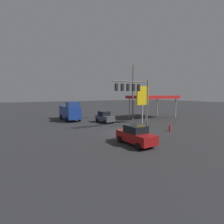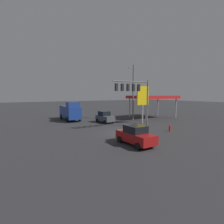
{
  "view_description": "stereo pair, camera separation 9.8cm",
  "coord_description": "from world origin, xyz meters",
  "px_view_note": "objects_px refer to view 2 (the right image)",
  "views": [
    {
      "loc": [
        12.36,
        18.53,
        5.0
      ],
      "look_at": [
        0.0,
        -2.0,
        2.52
      ],
      "focal_mm": 28.0,
      "sensor_mm": 36.0,
      "label": 1
    },
    {
      "loc": [
        12.28,
        18.58,
        5.0
      ],
      "look_at": [
        0.0,
        -2.0,
        2.52
      ],
      "focal_mm": 28.0,
      "sensor_mm": 36.0,
      "label": 2
    }
  ],
  "objects_px": {
    "traffic_signal_assembly": "(134,91)",
    "sedan_far": "(135,135)",
    "hatchback_crossing": "(105,117)",
    "price_sign": "(143,97)",
    "utility_pole": "(133,91)",
    "delivery_truck": "(70,111)",
    "fire_hydrant": "(170,128)"
  },
  "relations": [
    {
      "from": "traffic_signal_assembly",
      "to": "fire_hydrant",
      "type": "distance_m",
      "value": 7.05
    },
    {
      "from": "utility_pole",
      "to": "sedan_far",
      "type": "xyz_separation_m",
      "value": [
        9.96,
        13.32,
        -4.55
      ]
    },
    {
      "from": "utility_pole",
      "to": "delivery_truck",
      "type": "height_order",
      "value": "utility_pole"
    },
    {
      "from": "price_sign",
      "to": "delivery_truck",
      "type": "relative_size",
      "value": 0.92
    },
    {
      "from": "delivery_truck",
      "to": "fire_hydrant",
      "type": "distance_m",
      "value": 18.55
    },
    {
      "from": "traffic_signal_assembly",
      "to": "delivery_truck",
      "type": "distance_m",
      "value": 14.05
    },
    {
      "from": "fire_hydrant",
      "to": "utility_pole",
      "type": "bearing_deg",
      "value": -101.01
    },
    {
      "from": "hatchback_crossing",
      "to": "price_sign",
      "type": "bearing_deg",
      "value": 48.14
    },
    {
      "from": "fire_hydrant",
      "to": "sedan_far",
      "type": "bearing_deg",
      "value": 17.9
    },
    {
      "from": "hatchback_crossing",
      "to": "fire_hydrant",
      "type": "bearing_deg",
      "value": 16.24
    },
    {
      "from": "traffic_signal_assembly",
      "to": "sedan_far",
      "type": "bearing_deg",
      "value": 53.74
    },
    {
      "from": "traffic_signal_assembly",
      "to": "fire_hydrant",
      "type": "xyz_separation_m",
      "value": [
        -3.06,
        4.01,
        -4.92
      ]
    },
    {
      "from": "traffic_signal_assembly",
      "to": "hatchback_crossing",
      "type": "bearing_deg",
      "value": -81.99
    },
    {
      "from": "hatchback_crossing",
      "to": "fire_hydrant",
      "type": "height_order",
      "value": "hatchback_crossing"
    },
    {
      "from": "hatchback_crossing",
      "to": "fire_hydrant",
      "type": "xyz_separation_m",
      "value": [
        -4.03,
        10.87,
        -0.51
      ]
    },
    {
      "from": "sedan_far",
      "to": "delivery_truck",
      "type": "height_order",
      "value": "delivery_truck"
    },
    {
      "from": "traffic_signal_assembly",
      "to": "price_sign",
      "type": "bearing_deg",
      "value": -145.43
    },
    {
      "from": "traffic_signal_assembly",
      "to": "sedan_far",
      "type": "distance_m",
      "value": 9.24
    },
    {
      "from": "price_sign",
      "to": "hatchback_crossing",
      "type": "distance_m",
      "value": 7.4
    },
    {
      "from": "traffic_signal_assembly",
      "to": "utility_pole",
      "type": "height_order",
      "value": "utility_pole"
    },
    {
      "from": "delivery_truck",
      "to": "hatchback_crossing",
      "type": "bearing_deg",
      "value": 39.7
    },
    {
      "from": "hatchback_crossing",
      "to": "sedan_far",
      "type": "xyz_separation_m",
      "value": [
        3.84,
        13.41,
        0.0
      ]
    },
    {
      "from": "utility_pole",
      "to": "sedan_far",
      "type": "height_order",
      "value": "utility_pole"
    },
    {
      "from": "delivery_truck",
      "to": "traffic_signal_assembly",
      "type": "bearing_deg",
      "value": 24.67
    },
    {
      "from": "hatchback_crossing",
      "to": "sedan_far",
      "type": "bearing_deg",
      "value": -20.06
    },
    {
      "from": "traffic_signal_assembly",
      "to": "utility_pole",
      "type": "xyz_separation_m",
      "value": [
        -5.16,
        -6.77,
        0.14
      ]
    },
    {
      "from": "price_sign",
      "to": "delivery_truck",
      "type": "xyz_separation_m",
      "value": [
        9.59,
        -9.57,
        -2.77
      ]
    },
    {
      "from": "traffic_signal_assembly",
      "to": "price_sign",
      "type": "xyz_separation_m",
      "value": [
        -4.17,
        -2.88,
        -0.89
      ]
    },
    {
      "from": "hatchback_crossing",
      "to": "sedan_far",
      "type": "distance_m",
      "value": 13.95
    },
    {
      "from": "traffic_signal_assembly",
      "to": "hatchback_crossing",
      "type": "relative_size",
      "value": 1.79
    },
    {
      "from": "sedan_far",
      "to": "fire_hydrant",
      "type": "xyz_separation_m",
      "value": [
        -7.86,
        -2.54,
        -0.51
      ]
    },
    {
      "from": "utility_pole",
      "to": "fire_hydrant",
      "type": "height_order",
      "value": "utility_pole"
    }
  ]
}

